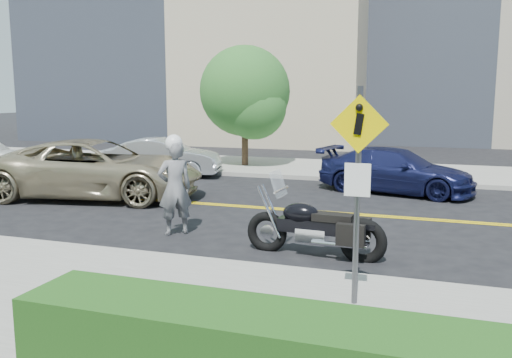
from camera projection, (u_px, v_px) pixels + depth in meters
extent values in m
plane|color=black|center=(235.00, 206.00, 14.84)|extent=(120.00, 120.00, 0.00)
cube|color=#9E9B91|center=(49.00, 302.00, 7.81)|extent=(60.00, 5.00, 0.15)
cube|color=#9E9B91|center=(301.00, 168.00, 21.84)|extent=(60.00, 5.00, 0.15)
cylinder|color=#4C4C51|center=(357.00, 198.00, 7.35)|extent=(0.08, 0.08, 3.00)
cube|color=#F9D800|center=(359.00, 124.00, 7.17)|extent=(0.78, 0.03, 0.78)
cube|color=white|center=(357.00, 180.00, 7.29)|extent=(0.35, 0.03, 0.45)
imported|color=#B0B1B5|center=(175.00, 188.00, 11.71)|extent=(0.89, 0.87, 2.06)
sphere|color=white|center=(174.00, 143.00, 11.56)|extent=(0.37, 0.37, 0.37)
imported|color=tan|center=(96.00, 169.00, 15.90)|extent=(6.62, 3.98, 1.72)
imported|color=#B9BDC2|center=(163.00, 157.00, 20.07)|extent=(4.51, 2.44, 1.41)
imported|color=#191E4D|center=(396.00, 171.00, 16.75)|extent=(5.05, 2.91, 1.38)
cylinder|color=#382619|center=(245.00, 119.00, 21.90)|extent=(0.26, 0.26, 4.03)
sphere|color=#286720|center=(245.00, 91.00, 21.72)|extent=(3.63, 3.63, 3.63)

